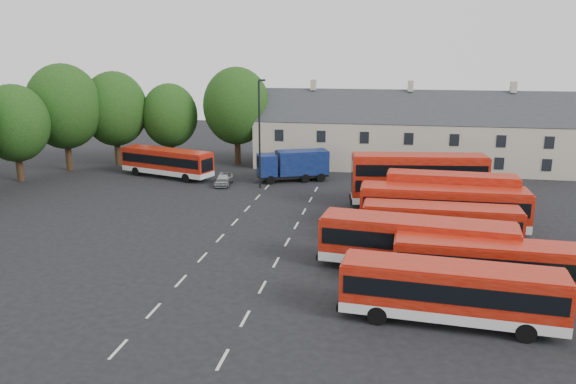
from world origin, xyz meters
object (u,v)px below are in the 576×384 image
bus_row_a (451,289)px  silver_car (224,179)px  lamppost (260,131)px  box_truck (294,164)px  bus_dd_south (451,195)px

bus_row_a → silver_car: size_ratio=2.93×
bus_row_a → lamppost: bearing=125.7°
box_truck → bus_dd_south: bearing=-63.4°
bus_dd_south → silver_car: (-21.36, 9.48, -1.68)m
bus_dd_south → silver_car: bus_dd_south is taller
bus_dd_south → lamppost: bearing=155.5°
box_truck → silver_car: 7.49m
bus_row_a → lamppost: (-15.80, 26.16, 3.86)m
bus_row_a → silver_car: bearing=131.1°
silver_car → lamppost: bearing=-14.0°
bus_row_a → lamppost: 30.80m
bus_dd_south → lamppost: 19.85m
silver_car → box_truck: bearing=18.9°
silver_car → lamppost: (3.95, -0.57, 5.06)m
bus_dd_south → box_truck: bearing=141.9°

